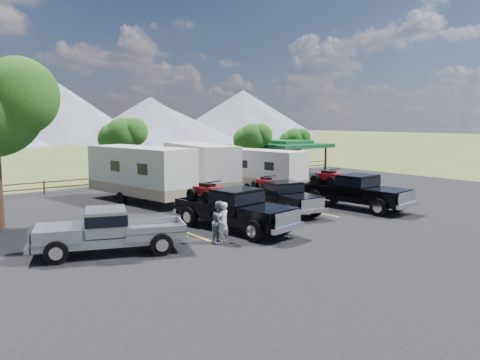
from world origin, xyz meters
TOP-DOWN VIEW (x-y plane):
  - ground at (0.00, 0.00)m, footprint 320.00×320.00m
  - asphalt_lot at (0.00, 3.00)m, footprint 44.00×34.00m
  - stall_lines at (0.00, 4.00)m, footprint 12.12×5.50m
  - tree_ne_a at (8.97, 17.01)m, footprint 3.11×2.92m
  - tree_ne_b at (14.98, 18.01)m, footprint 2.77×2.59m
  - tree_north at (-2.03, 19.02)m, footprint 3.46×3.24m
  - rail_fence at (2.00, 18.50)m, footprint 36.12×0.12m
  - pavilion at (13.00, 17.00)m, footprint 6.20×6.20m
  - rig_left at (-4.00, 2.38)m, footprint 2.99×6.61m
  - rig_center at (0.61, 4.19)m, footprint 2.57×5.81m
  - rig_right at (4.60, 2.45)m, footprint 2.79×6.67m
  - trailer_left at (-4.14, 11.66)m, footprint 3.87×9.77m
  - trailer_center at (0.62, 12.41)m, footprint 3.83×9.75m
  - trailer_right at (4.62, 10.72)m, footprint 3.22×8.45m
  - pickup_silver at (-9.95, 2.08)m, footprint 5.97×3.66m
  - person_a at (-5.76, 0.69)m, footprint 0.70×0.55m
  - person_b at (-5.81, 0.81)m, footprint 1.04×0.95m

SIDE VIEW (x-z plane):
  - ground at x=0.00m, z-range 0.00..0.00m
  - asphalt_lot at x=0.00m, z-range 0.00..0.04m
  - stall_lines at x=0.00m, z-range 0.04..0.05m
  - rail_fence at x=2.00m, z-range 0.11..1.11m
  - person_a at x=-5.76m, z-range 0.04..1.74m
  - person_b at x=-5.81m, z-range 0.04..1.78m
  - pickup_silver at x=-9.95m, z-range 0.07..1.78m
  - rig_center at x=0.61m, z-range 0.01..1.88m
  - rig_left at x=-4.00m, z-range 0.00..2.13m
  - rig_right at x=4.60m, z-range 0.00..2.17m
  - trailer_right at x=4.62m, z-range 0.11..3.03m
  - trailer_center at x=0.62m, z-range 0.12..3.49m
  - trailer_left at x=-4.14m, z-range 0.12..3.50m
  - pavilion at x=13.00m, z-range 1.18..4.40m
  - tree_ne_b at x=14.98m, z-range 0.99..5.26m
  - tree_ne_a at x=8.97m, z-range 1.10..5.86m
  - tree_north at x=-2.03m, z-range 1.21..6.46m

